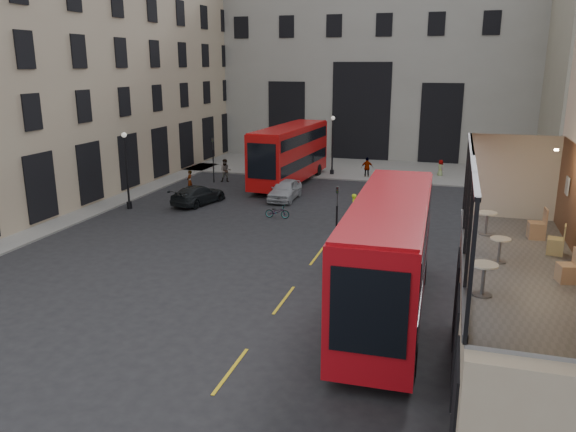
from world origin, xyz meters
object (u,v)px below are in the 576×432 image
(pedestrian_b, at_px, (291,164))
(cafe_table_mid, at_px, (500,246))
(cyclist, at_px, (355,208))
(pedestrian_a, at_px, (226,171))
(cafe_chair_b, at_px, (567,272))
(pedestrian_e, at_px, (190,181))
(cafe_chair_d, at_px, (537,229))
(cafe_chair_c, at_px, (556,245))
(traffic_light_far, at_px, (213,154))
(car_c, at_px, (198,195))
(bicycle, at_px, (277,212))
(street_lamp_b, at_px, (332,149))
(bus_far, at_px, (290,152))
(street_lamp_a, at_px, (127,175))
(bus_near, at_px, (389,251))
(car_a, at_px, (285,190))
(cafe_table_near, at_px, (484,274))
(traffic_light_near, at_px, (337,213))
(cafe_table_far, at_px, (487,220))
(pedestrian_d, at_px, (440,168))
(pedestrian_c, at_px, (367,168))

(pedestrian_b, bearing_deg, cafe_table_mid, -131.44)
(cyclist, height_order, pedestrian_a, pedestrian_a)
(pedestrian_a, distance_m, cafe_chair_b, 36.64)
(pedestrian_e, xyz_separation_m, cafe_chair_d, (22.49, -21.43, 4.04))
(cyclist, relative_size, cafe_chair_c, 2.05)
(traffic_light_far, xyz_separation_m, cafe_chair_b, (22.42, -28.96, 2.44))
(car_c, height_order, bicycle, car_c)
(street_lamp_b, xyz_separation_m, bus_far, (-2.62, -4.61, 0.32))
(street_lamp_a, height_order, pedestrian_a, street_lamp_a)
(street_lamp_a, height_order, bus_near, street_lamp_a)
(car_a, height_order, cafe_table_near, cafe_table_near)
(traffic_light_near, relative_size, cafe_table_mid, 5.61)
(bicycle, bearing_deg, traffic_light_far, 38.38)
(car_a, xyz_separation_m, pedestrian_b, (-2.56, 10.37, 0.04))
(cafe_chair_b, bearing_deg, traffic_light_far, 127.75)
(pedestrian_e, bearing_deg, car_a, 80.28)
(bus_near, xyz_separation_m, car_c, (-15.31, 14.92, -2.05))
(bus_near, distance_m, pedestrian_a, 28.14)
(car_c, bearing_deg, traffic_light_near, 158.66)
(bus_near, bearing_deg, bicycle, 124.00)
(street_lamp_a, xyz_separation_m, pedestrian_a, (2.92, 10.46, -1.41))
(bus_near, relative_size, car_a, 2.76)
(traffic_light_near, bearing_deg, pedestrian_b, 111.97)
(street_lamp_a, relative_size, bus_far, 0.43)
(bus_far, relative_size, cafe_table_far, 16.88)
(cafe_table_far, height_order, cafe_chair_b, cafe_chair_b)
(street_lamp_b, xyz_separation_m, cafe_table_near, (11.40, -36.42, 2.72))
(traffic_light_far, height_order, cafe_chair_c, cafe_chair_c)
(bus_far, bearing_deg, cafe_table_far, -61.85)
(cafe_chair_c, bearing_deg, pedestrian_d, 96.57)
(bicycle, height_order, pedestrian_d, pedestrian_d)
(bicycle, bearing_deg, pedestrian_b, 8.74)
(cafe_table_far, bearing_deg, cafe_table_near, -93.14)
(car_c, height_order, cafe_chair_b, cafe_chair_b)
(pedestrian_e, bearing_deg, pedestrian_b, 144.61)
(street_lamp_a, bearing_deg, pedestrian_d, 41.48)
(traffic_light_near, relative_size, bus_far, 0.31)
(bus_near, xyz_separation_m, cafe_table_mid, (3.52, -5.60, 2.32))
(traffic_light_near, bearing_deg, pedestrian_a, 128.48)
(cyclist, bearing_deg, pedestrian_c, 16.34)
(pedestrian_e, xyz_separation_m, cafe_table_far, (21.02, -21.45, 4.23))
(traffic_light_near, bearing_deg, pedestrian_d, 79.51)
(pedestrian_b, xyz_separation_m, pedestrian_c, (7.15, -0.42, 0.12))
(car_c, height_order, cyclist, cyclist)
(pedestrian_c, distance_m, cafe_chair_d, 32.74)
(bicycle, height_order, cafe_table_near, cafe_table_near)
(traffic_light_near, height_order, cyclist, traffic_light_near)
(pedestrian_c, distance_m, cafe_table_far, 32.37)
(traffic_light_near, distance_m, bicycle, 8.69)
(pedestrian_b, bearing_deg, car_c, -169.08)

